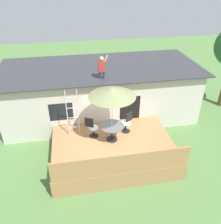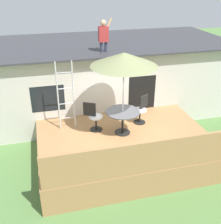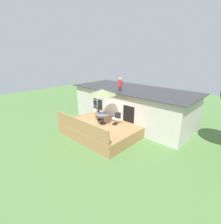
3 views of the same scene
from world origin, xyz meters
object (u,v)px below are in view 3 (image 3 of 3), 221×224
object	(u,v)px
patio_umbrella	(102,92)
person_figure	(120,83)
patio_chair_left	(99,114)
patio_table	(103,116)
patio_chair_right	(116,119)
step_ladder	(95,103)

from	to	relation	value
patio_umbrella	person_figure	bearing A→B (deg)	92.89
patio_chair_left	person_figure	bearing A→B (deg)	92.91
patio_table	patio_umbrella	distance (m)	1.76
patio_table	patio_umbrella	world-z (taller)	patio_umbrella
patio_chair_left	patio_chair_right	size ratio (longest dim) A/B	1.00
patio_chair_left	step_ladder	bearing A→B (deg)	-175.50
patio_umbrella	step_ladder	bearing A→B (deg)	154.69
patio_chair_right	patio_table	bearing A→B (deg)	0.00
patio_table	patio_chair_left	distance (m)	0.94
patio_table	step_ladder	distance (m)	1.85
patio_chair_right	patio_umbrella	bearing A→B (deg)	0.00
patio_umbrella	person_figure	size ratio (longest dim) A/B	2.29
patio_umbrella	person_figure	distance (m)	2.04
patio_table	person_figure	bearing A→B (deg)	92.89
patio_table	patio_chair_right	bearing A→B (deg)	34.34
patio_chair_left	patio_chair_right	world-z (taller)	same
patio_umbrella	person_figure	world-z (taller)	person_figure
patio_umbrella	patio_chair_right	xyz separation A→B (m)	(0.80, 0.55, -1.89)
patio_umbrella	patio_chair_left	xyz separation A→B (m)	(-0.82, 0.43, -1.89)
patio_umbrella	step_ladder	size ratio (longest dim) A/B	1.15
patio_table	person_figure	size ratio (longest dim) A/B	0.94
patio_umbrella	patio_chair_right	world-z (taller)	patio_umbrella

